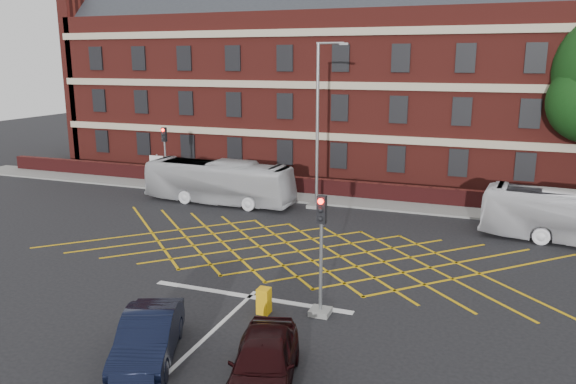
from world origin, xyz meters
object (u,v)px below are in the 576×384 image
(car_navy, at_px, (148,338))
(direction_signs, at_px, (157,166))
(utility_cabinet, at_px, (264,301))
(traffic_light_far, at_px, (166,164))
(car_maroon, at_px, (264,362))
(bus_left, at_px, (219,182))
(traffic_light_near, at_px, (321,267))
(street_lamp, at_px, (318,152))

(car_navy, bearing_deg, direction_signs, 100.02)
(direction_signs, distance_m, utility_cabinet, 22.37)
(traffic_light_far, bearing_deg, car_maroon, -51.58)
(bus_left, height_order, traffic_light_near, traffic_light_near)
(car_navy, height_order, car_maroon, car_maroon)
(direction_signs, xyz_separation_m, utility_cabinet, (15.17, -16.42, -0.92))
(car_maroon, relative_size, street_lamp, 0.45)
(car_navy, distance_m, traffic_light_far, 22.86)
(traffic_light_far, bearing_deg, utility_cabinet, -48.20)
(traffic_light_far, height_order, utility_cabinet, traffic_light_far)
(car_navy, relative_size, utility_cabinet, 4.71)
(bus_left, xyz_separation_m, traffic_light_far, (-5.08, 2.03, 0.43))
(car_maroon, distance_m, street_lamp, 19.39)
(bus_left, height_order, car_maroon, bus_left)
(bus_left, bearing_deg, car_maroon, -147.04)
(bus_left, height_order, utility_cabinet, bus_left)
(direction_signs, relative_size, utility_cabinet, 2.38)
(traffic_light_near, height_order, direction_signs, traffic_light_near)
(bus_left, xyz_separation_m, traffic_light_near, (10.59, -12.80, 0.43))
(traffic_light_far, height_order, street_lamp, street_lamp)
(car_maroon, bearing_deg, traffic_light_near, 73.42)
(direction_signs, bearing_deg, traffic_light_far, -35.77)
(utility_cabinet, bearing_deg, bus_left, 123.02)
(bus_left, bearing_deg, traffic_light_near, -138.23)
(traffic_light_near, height_order, street_lamp, street_lamp)
(direction_signs, bearing_deg, car_maroon, -50.58)
(traffic_light_near, relative_size, utility_cabinet, 4.62)
(bus_left, xyz_separation_m, street_lamp, (6.05, 1.11, 2.05))
(car_navy, distance_m, traffic_light_near, 6.16)
(traffic_light_near, relative_size, traffic_light_far, 1.00)
(traffic_light_far, distance_m, direction_signs, 1.74)
(traffic_light_near, bearing_deg, car_maroon, -91.34)
(car_navy, relative_size, traffic_light_near, 1.02)
(bus_left, xyz_separation_m, car_maroon, (10.48, -17.59, -0.60))
(street_lamp, xyz_separation_m, direction_signs, (-12.52, 1.92, -2.01))
(car_navy, height_order, traffic_light_far, traffic_light_far)
(street_lamp, bearing_deg, car_navy, -87.87)
(street_lamp, bearing_deg, bus_left, -169.63)
(bus_left, distance_m, car_navy, 18.77)
(traffic_light_near, bearing_deg, direction_signs, 137.13)
(utility_cabinet, bearing_deg, car_maroon, -67.07)
(car_maroon, bearing_deg, bus_left, 105.55)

